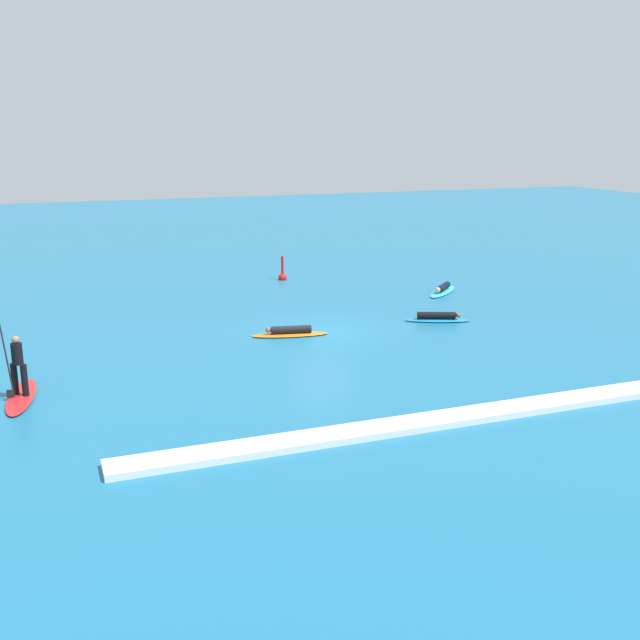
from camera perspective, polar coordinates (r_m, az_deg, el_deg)
name	(u,v)px	position (r m, az deg, el deg)	size (l,w,h in m)	color
ground_plane	(320,333)	(28.58, 0.00, -0.97)	(120.00, 120.00, 0.00)	#1E6B93
surfer_on_blue_board	(438,318)	(30.63, 8.90, 0.16)	(2.67, 1.58, 0.39)	#1E8CD1
surfer_on_teal_board	(443,290)	(36.11, 9.28, 2.27)	(2.72, 2.60, 0.41)	#33C6CC
surfer_on_orange_board	(290,332)	(28.16, -2.30, -0.95)	(2.94, 1.28, 0.38)	orange
surfer_on_red_board	(20,385)	(23.23, -21.79, -4.60)	(1.15, 3.31, 2.29)	red
marker_buoy	(283,276)	(38.78, -2.86, 3.39)	(0.44, 0.44, 1.34)	red
wave_crest	(450,418)	(20.29, 9.82, -7.36)	(17.75, 0.90, 0.18)	white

